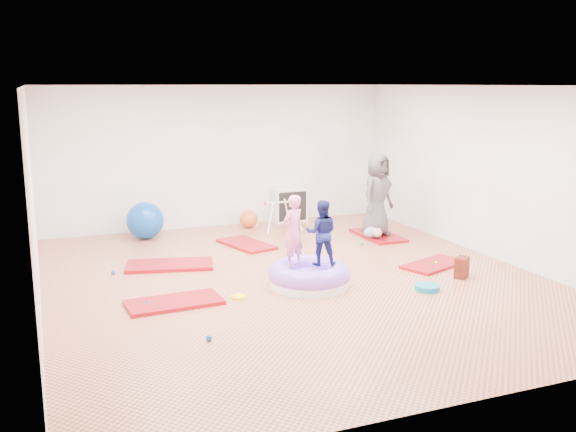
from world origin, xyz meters
name	(u,v)px	position (x,y,z in m)	size (l,w,h in m)	color
room	(296,186)	(0.00, 0.00, 1.40)	(7.01, 8.01, 2.81)	tan
gym_mat_front_left	(174,302)	(-1.88, -0.40, 0.03)	(1.23, 0.61, 0.05)	#A20007
gym_mat_mid_left	(170,265)	(-1.58, 1.36, 0.03)	(1.34, 0.67, 0.06)	#A20007
gym_mat_center_back	(246,244)	(-0.04, 2.20, 0.02)	(1.15, 0.58, 0.05)	#A20007
gym_mat_right	(434,264)	(2.32, -0.13, 0.02)	(1.10, 0.55, 0.05)	#A20007
gym_mat_rear_right	(378,235)	(2.46, 1.93, 0.03)	(1.23, 0.61, 0.05)	#A20007
inflatable_cushion	(309,276)	(0.07, -0.34, 0.14)	(1.17, 1.17, 0.37)	white
child_pink	(293,228)	(-0.16, -0.29, 0.86)	(0.38, 0.25, 1.03)	pink
child_navy	(321,229)	(0.26, -0.33, 0.81)	(0.46, 0.36, 0.94)	navy
adult_caregiver	(377,195)	(2.39, 1.86, 0.82)	(0.75, 0.49, 1.53)	#464649
infant	(374,232)	(2.24, 1.69, 0.16)	(0.36, 0.37, 0.21)	#8AA1CB
ball_pit_balls	(273,274)	(-0.24, 0.29, 0.03)	(4.90, 3.29, 0.07)	green
exercise_ball_blue	(145,221)	(-1.62, 3.38, 0.34)	(0.69, 0.69, 0.69)	#0E47AD
exercise_ball_orange	(249,219)	(0.44, 3.55, 0.18)	(0.36, 0.36, 0.36)	#DE5E29
infant_play_gym	(279,211)	(0.92, 3.11, 0.38)	(0.75, 0.71, 0.58)	white
cube_shelf	(290,205)	(1.42, 3.79, 0.35)	(0.70, 0.35, 0.70)	white
balance_disc	(427,288)	(1.52, -1.13, 0.04)	(0.35, 0.35, 0.08)	#0E7FA9
backpack	(462,267)	(2.34, -0.80, 0.15)	(0.27, 0.16, 0.31)	#A22D18
yellow_toy	(239,297)	(-1.02, -0.47, 0.02)	(0.21, 0.21, 0.03)	#F1F900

